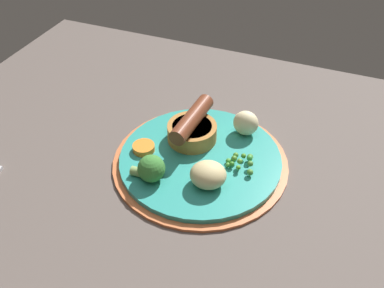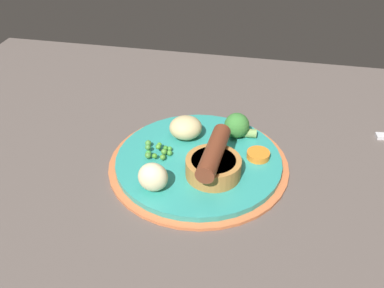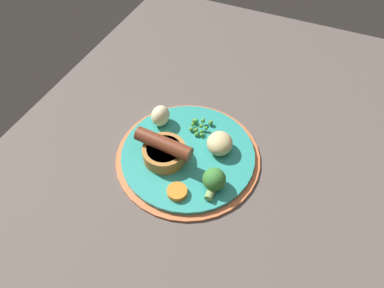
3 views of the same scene
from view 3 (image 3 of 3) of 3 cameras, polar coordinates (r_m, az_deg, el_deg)
The scene contains 8 objects.
dining_table at distance 69.71cm, azimuth 2.33°, elevation -1.70°, with size 110.00×80.00×3.00cm, color #564C47.
dinner_plate at distance 66.87cm, azimuth -0.67°, elevation -1.90°, with size 28.16×28.16×1.40cm.
sausage_pudding at distance 63.90cm, azimuth -4.68°, elevation -1.04°, with size 8.19×11.26×5.54cm.
pea_pile at distance 69.70cm, azimuth 1.15°, elevation 3.08°, with size 4.82×4.21×1.65cm.
broccoli_floret_near at distance 60.24cm, azimuth 3.68°, elevation -6.03°, with size 5.48×4.17×4.17cm.
potato_chunk_0 at distance 65.62cm, azimuth 4.73°, elevation 0.29°, with size 4.96×5.41×3.78cm, color #CCB77F.
potato_chunk_1 at distance 70.03cm, azimuth -5.28°, elevation 4.71°, with size 4.28×3.60×4.31cm, color beige.
carrot_slice_0 at distance 60.64cm, azimuth -2.50°, elevation -7.95°, with size 3.59×3.59×1.06cm, color orange.
Camera 3 is at (40.10, 14.55, 56.64)cm, focal length 32.00 mm.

